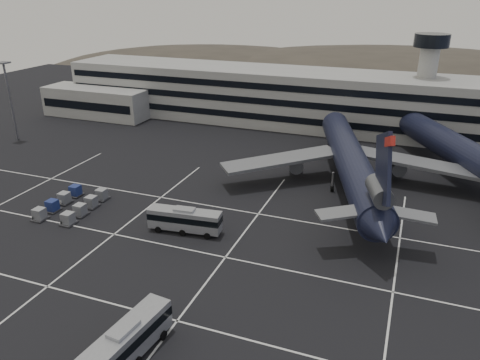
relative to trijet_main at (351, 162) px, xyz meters
name	(u,v)px	position (x,y,z in m)	size (l,w,h in m)	color
ground	(134,255)	(-24.13, -33.58, -5.25)	(260.00, 260.00, 0.00)	black
lane_markings	(143,254)	(-23.18, -32.85, -5.24)	(90.00, 55.62, 0.01)	silver
terminal	(270,97)	(-27.08, 37.57, 1.68)	(125.00, 26.00, 24.00)	gray
hills	(379,97)	(-6.14, 136.42, -17.32)	(352.00, 180.00, 44.00)	#38332B
lightpole_left	(8,90)	(-79.13, 1.42, 6.57)	(2.40, 2.40, 18.28)	slate
trijet_main	(351,162)	(0.00, 0.00, 0.00)	(45.39, 56.50, 18.08)	black
trijet_far	(457,149)	(17.99, 13.98, 0.18)	(34.18, 53.08, 18.08)	black
bus_near	(125,343)	(-13.94, -50.63, -2.95)	(4.10, 12.14, 4.20)	gray
bus_far	(185,219)	(-20.52, -25.07, -3.11)	(11.32, 3.77, 3.92)	gray
tug_a	(64,200)	(-44.52, -23.39, -4.69)	(1.58, 2.16, 1.26)	silver
uld_cluster	(72,204)	(-41.51, -24.86, -4.30)	(8.05, 12.25, 1.94)	#2D2D30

